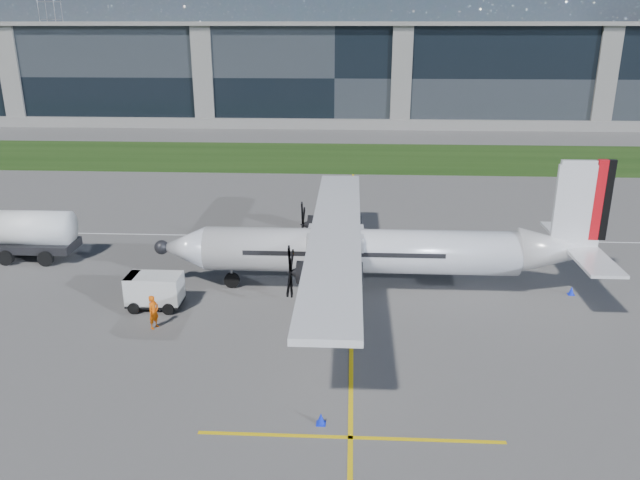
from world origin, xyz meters
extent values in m
plane|color=#555351|center=(0.00, 40.00, 0.00)|extent=(400.00, 400.00, 0.00)
cube|color=#1B390F|center=(0.00, 48.00, 0.02)|extent=(400.00, 18.00, 0.04)
cube|color=black|center=(0.00, 80.00, 7.50)|extent=(120.00, 20.00, 15.00)
cube|color=black|center=(0.00, 140.00, 3.00)|extent=(400.00, 6.00, 6.00)
cube|color=yellow|center=(3.00, 10.00, 0.01)|extent=(0.20, 70.00, 0.01)
imported|color=#F25907|center=(-7.41, 2.77, 1.05)|extent=(0.92, 1.03, 2.10)
cone|color=#0C22DC|center=(-7.79, 9.34, 0.25)|extent=(0.36, 0.36, 0.50)
cone|color=#0C22DC|center=(16.03, 8.28, 0.25)|extent=(0.36, 0.36, 0.50)
cone|color=#0C22DC|center=(-9.94, 8.75, 0.25)|extent=(0.36, 0.36, 0.50)
cone|color=#0C22DC|center=(1.81, -5.18, 0.25)|extent=(0.36, 0.36, 0.50)
cone|color=#0C22DC|center=(1.72, 22.62, 0.25)|extent=(0.36, 0.36, 0.50)
camera|label=1|loc=(2.89, -26.42, 15.22)|focal=35.00mm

